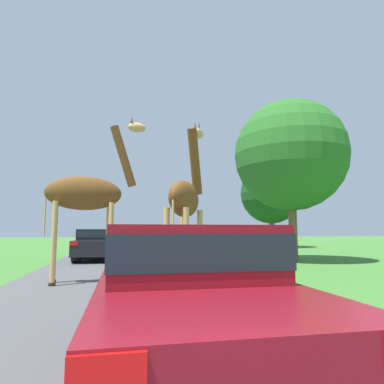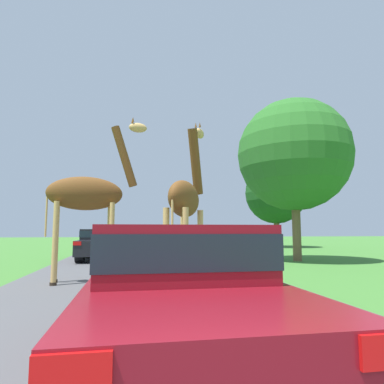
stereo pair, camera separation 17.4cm
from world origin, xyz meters
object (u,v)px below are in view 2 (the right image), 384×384
car_lead_maroon (175,289)px  car_queue_left (123,240)px  giraffe_near_road (186,200)px  tree_left_edge (276,193)px  car_queue_right (100,243)px  giraffe_companion (89,195)px  tree_centre_back (294,155)px

car_lead_maroon → car_queue_left: (-0.96, 22.83, -0.08)m
giraffe_near_road → tree_left_edge: size_ratio=0.64×
car_queue_right → tree_left_edge: size_ratio=0.60×
giraffe_near_road → car_queue_right: bearing=136.8°
giraffe_near_road → giraffe_companion: (-2.66, 1.21, 0.23)m
car_lead_maroon → car_queue_right: (-1.94, 13.97, 0.01)m
car_lead_maroon → car_queue_left: car_lead_maroon is taller
giraffe_companion → car_queue_left: 16.64m
car_lead_maroon → giraffe_near_road: bearing=79.2°
car_queue_left → tree_centre_back: 14.80m
giraffe_near_road → car_lead_maroon: giraffe_near_road is taller
giraffe_companion → car_queue_right: 7.85m
giraffe_companion → tree_left_edge: size_ratio=0.66×
giraffe_companion → car_queue_left: size_ratio=1.16×
giraffe_near_road → tree_left_edge: 22.59m
car_queue_left → giraffe_companion: bearing=-92.5°
tree_left_edge → car_lead_maroon: bearing=-116.7°
giraffe_companion → giraffe_near_road: bearing=56.4°
giraffe_companion → car_queue_right: bearing=172.9°
car_queue_right → car_queue_left: (0.98, 8.86, -0.10)m
tree_left_edge → tree_centre_back: tree_centre_back is taller
giraffe_near_road → car_queue_left: 17.91m
car_queue_right → tree_centre_back: tree_centre_back is taller
car_lead_maroon → tree_centre_back: 14.41m
giraffe_companion → tree_left_edge: tree_left_edge is taller
giraffe_near_road → car_lead_maroon: (-0.97, -5.09, -1.47)m
giraffe_near_road → giraffe_companion: bearing=-175.9°
tree_centre_back → giraffe_companion: bearing=-150.3°
car_lead_maroon → tree_centre_back: bearing=57.0°
giraffe_near_road → tree_left_edge: bearing=88.3°
car_queue_left → tree_left_edge: tree_left_edge is taller
car_queue_left → tree_left_edge: (13.25, 1.65, 4.03)m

